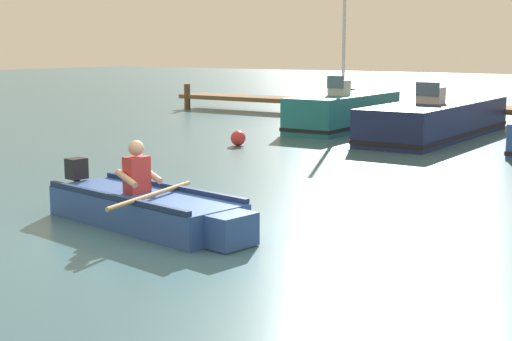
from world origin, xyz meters
TOP-DOWN VIEW (x-y plane):
  - ground_plane at (0.00, 0.00)m, footprint 120.00×120.00m
  - wooden_dock at (-6.24, 15.97)m, footprint 14.12×1.64m
  - rowboat_with_person at (-1.02, -0.19)m, footprint 3.72×1.98m
  - moored_boat_teal at (-4.35, 12.22)m, footprint 1.65×5.03m
  - moored_boat_navy at (-1.34, 11.88)m, footprint 1.93×6.81m
  - mooring_buoy at (-4.86, 7.41)m, footprint 0.38×0.38m

SIDE VIEW (x-z plane):
  - ground_plane at x=0.00m, z-range 0.00..0.00m
  - mooring_buoy at x=-4.86m, z-range 0.00..0.38m
  - rowboat_with_person at x=-1.02m, z-range -0.34..0.85m
  - moored_boat_navy at x=-1.34m, z-range -0.31..1.23m
  - wooden_dock at x=-6.24m, z-range -0.04..1.04m
  - moored_boat_teal at x=-4.35m, z-range -1.67..2.70m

